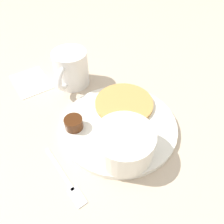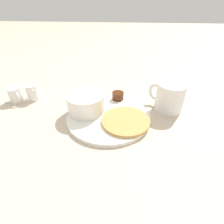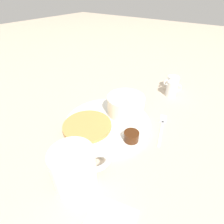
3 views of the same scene
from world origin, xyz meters
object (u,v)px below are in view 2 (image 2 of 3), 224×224
object	(u,v)px
coffee_mug	(169,97)
fork	(88,94)
creamer_pitcher_near	(32,92)
plate	(109,116)
bowl	(86,102)
creamer_pitcher_far	(15,94)

from	to	relation	value
coffee_mug	fork	world-z (taller)	coffee_mug
coffee_mug	creamer_pitcher_near	xyz separation A→B (m)	(-0.49, 0.03, -0.02)
plate	coffee_mug	bearing A→B (deg)	18.41
coffee_mug	creamer_pitcher_near	bearing A→B (deg)	176.58
bowl	creamer_pitcher_near	xyz separation A→B (m)	(-0.22, 0.08, -0.01)
bowl	creamer_pitcher_near	distance (m)	0.23
creamer_pitcher_near	fork	distance (m)	0.20
creamer_pitcher_near	fork	size ratio (longest dim) A/B	0.41
plate	creamer_pitcher_far	bearing A→B (deg)	167.57
bowl	coffee_mug	distance (m)	0.27
plate	coffee_mug	world-z (taller)	coffee_mug
plate	fork	bearing A→B (deg)	123.79
plate	creamer_pitcher_near	bearing A→B (deg)	162.02
plate	bowl	size ratio (longest dim) A/B	2.22
bowl	fork	size ratio (longest dim) A/B	0.82
fork	bowl	bearing A→B (deg)	-80.50
plate	creamer_pitcher_far	size ratio (longest dim) A/B	4.79
plate	creamer_pitcher_near	world-z (taller)	creamer_pitcher_near
bowl	fork	distance (m)	0.13
creamer_pitcher_near	fork	bearing A→B (deg)	13.53
bowl	creamer_pitcher_far	distance (m)	0.28
fork	creamer_pitcher_near	bearing A→B (deg)	-166.47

